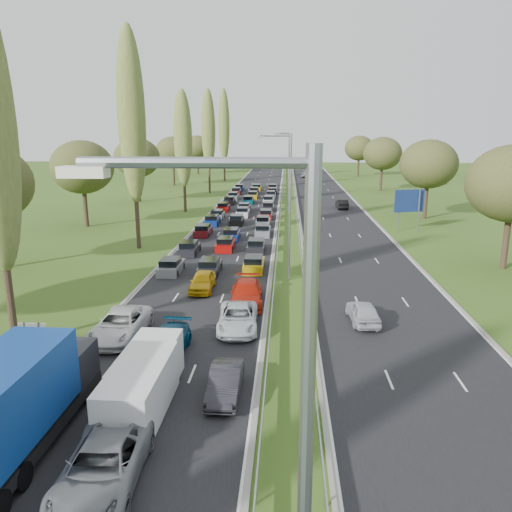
# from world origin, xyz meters

# --- Properties ---
(ground) EXTENTS (260.00, 260.00, 0.00)m
(ground) POSITION_xyz_m (4.50, 80.00, 0.00)
(ground) COLOR #334E18
(ground) RESTS_ON ground
(near_carriageway) EXTENTS (10.50, 215.00, 0.04)m
(near_carriageway) POSITION_xyz_m (-2.25, 82.50, 0.00)
(near_carriageway) COLOR black
(near_carriageway) RESTS_ON ground
(far_carriageway) EXTENTS (10.50, 215.00, 0.04)m
(far_carriageway) POSITION_xyz_m (11.25, 82.50, 0.00)
(far_carriageway) COLOR black
(far_carriageway) RESTS_ON ground
(central_reservation) EXTENTS (2.36, 215.00, 0.32)m
(central_reservation) POSITION_xyz_m (4.50, 82.50, 0.55)
(central_reservation) COLOR gray
(central_reservation) RESTS_ON ground
(lamp_columns) EXTENTS (0.18, 140.18, 12.00)m
(lamp_columns) POSITION_xyz_m (4.50, 78.00, 6.00)
(lamp_columns) COLOR gray
(lamp_columns) RESTS_ON ground
(poplar_row) EXTENTS (2.80, 127.80, 22.44)m
(poplar_row) POSITION_xyz_m (-11.50, 68.17, 12.39)
(poplar_row) COLOR #2D2116
(poplar_row) RESTS_ON ground
(woodland_left) EXTENTS (8.00, 166.00, 11.10)m
(woodland_left) POSITION_xyz_m (-22.00, 62.63, 7.68)
(woodland_left) COLOR #2D2116
(woodland_left) RESTS_ON ground
(woodland_right) EXTENTS (8.00, 153.00, 11.10)m
(woodland_right) POSITION_xyz_m (24.00, 66.67, 7.68)
(woodland_right) COLOR #2D2116
(woodland_right) RESTS_ON ground
(traffic_queue_fill) EXTENTS (9.02, 68.11, 0.80)m
(traffic_queue_fill) POSITION_xyz_m (-2.23, 77.44, 0.44)
(traffic_queue_fill) COLOR slate
(traffic_queue_fill) RESTS_ON ground
(near_car_2) EXTENTS (2.78, 5.82, 1.60)m
(near_car_2) POSITION_xyz_m (-5.67, 30.39, 0.82)
(near_car_2) COLOR silver
(near_car_2) RESTS_ON near_carriageway
(near_car_6) EXTENTS (2.90, 5.82, 1.58)m
(near_car_6) POSITION_xyz_m (-2.03, 17.51, 0.81)
(near_car_6) COLOR slate
(near_car_6) RESTS_ON near_carriageway
(near_car_7) EXTENTS (2.25, 4.98, 1.41)m
(near_car_7) POSITION_xyz_m (-2.30, 28.11, 0.73)
(near_car_7) COLOR #053655
(near_car_7) RESTS_ON near_carriageway
(near_car_8) EXTENTS (1.75, 4.34, 1.48)m
(near_car_8) POSITION_xyz_m (-2.26, 39.84, 0.76)
(near_car_8) COLOR gold
(near_car_8) RESTS_ON near_carriageway
(near_car_9) EXTENTS (1.46, 4.16, 1.37)m
(near_car_9) POSITION_xyz_m (1.48, 23.93, 0.70)
(near_car_9) COLOR black
(near_car_9) RESTS_ON near_carriageway
(near_car_10) EXTENTS (2.72, 5.40, 1.47)m
(near_car_10) POSITION_xyz_m (1.27, 32.16, 0.75)
(near_car_10) COLOR silver
(near_car_10) RESTS_ON near_carriageway
(near_car_11) EXTENTS (2.47, 5.60, 1.60)m
(near_car_11) POSITION_xyz_m (1.45, 36.87, 0.82)
(near_car_11) COLOR #B81E0B
(near_car_11) RESTS_ON near_carriageway
(far_car_0) EXTENTS (2.00, 4.35, 1.45)m
(far_car_0) POSITION_xyz_m (9.30, 33.77, 0.74)
(far_car_0) COLOR #ADB1B7
(far_car_0) RESTS_ON far_carriageway
(far_car_1) EXTENTS (1.76, 4.76, 1.55)m
(far_car_1) POSITION_xyz_m (13.13, 83.55, 0.80)
(far_car_1) COLOR black
(far_car_1) RESTS_ON far_carriageway
(far_car_2) EXTENTS (2.88, 5.78, 1.57)m
(far_car_2) POSITION_xyz_m (9.46, 141.24, 0.81)
(far_car_2) COLOR gray
(far_car_2) RESTS_ON far_carriageway
(blue_lorry) EXTENTS (2.68, 9.66, 4.08)m
(blue_lorry) POSITION_xyz_m (-5.94, 19.23, 2.10)
(blue_lorry) COLOR black
(blue_lorry) RESTS_ON near_carriageway
(white_van_front) EXTENTS (2.23, 5.68, 2.28)m
(white_van_front) POSITION_xyz_m (-2.06, 22.37, 1.17)
(white_van_front) COLOR silver
(white_van_front) RESTS_ON near_carriageway
(white_van_rear) EXTENTS (2.18, 5.57, 2.24)m
(white_van_rear) POSITION_xyz_m (-2.16, 24.13, 1.15)
(white_van_rear) COLOR silver
(white_van_rear) RESTS_ON near_carriageway
(info_sign) EXTENTS (1.50, 0.16, 2.10)m
(info_sign) POSITION_xyz_m (-9.40, 27.20, 1.37)
(info_sign) COLOR gray
(info_sign) RESTS_ON ground
(direction_sign) EXTENTS (3.87, 1.20, 5.20)m
(direction_sign) POSITION_xyz_m (19.40, 65.38, 3.57)
(direction_sign) COLOR gray
(direction_sign) RESTS_ON ground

